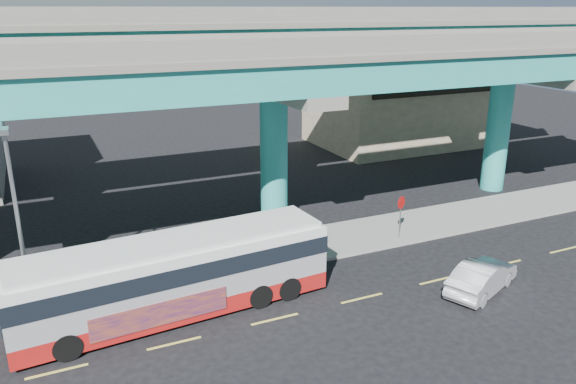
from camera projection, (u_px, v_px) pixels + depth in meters
name	position (u px, v px, depth m)	size (l,w,h in m)	color
ground	(358.00, 295.00, 23.89)	(120.00, 120.00, 0.00)	black
sidewalk	(302.00, 246.00, 28.62)	(70.00, 4.00, 0.15)	gray
lane_markings	(362.00, 298.00, 23.63)	(58.00, 0.12, 0.01)	#D8C64C
viaduct	(272.00, 59.00, 28.90)	(52.00, 12.40, 11.70)	teal
building_beige	(398.00, 104.00, 49.77)	(14.00, 10.23, 7.00)	#C3AF8B
transit_bus	(176.00, 274.00, 21.95)	(12.61, 3.60, 3.19)	#A31513
sedan	(482.00, 277.00, 24.01)	(4.46, 3.00, 1.39)	#B9B8BE
parked_car	(99.00, 269.00, 24.60)	(3.83, 2.41, 1.21)	#2C2C31
street_lamp	(13.00, 192.00, 20.18)	(0.50, 2.59, 8.00)	gray
stop_sign	(401.00, 208.00, 28.94)	(0.65, 0.31, 2.32)	gray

